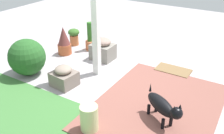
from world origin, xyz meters
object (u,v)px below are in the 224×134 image
Objects in this scene: terracotta_pot_broad at (74,36)px; terracotta_pot_spiky at (64,41)px; terracotta_pot_tall at (90,40)px; stone_planter_nearest at (103,49)px; doormat at (173,70)px; porch_pillar at (96,17)px; round_shrub at (27,57)px; ceramic_urn at (89,118)px; dog at (163,106)px; stone_planter_mid at (64,77)px.

terracotta_pot_broad is 0.56m from terracotta_pot_spiky.
terracotta_pot_tall reaches higher than terracotta_pot_broad.
terracotta_pot_broad is at bearing -16.88° from stone_planter_nearest.
terracotta_pot_tall is (0.53, -0.28, 0.01)m from stone_planter_nearest.
stone_planter_nearest is 0.72× the size of doormat.
terracotta_pot_broad is at bearing -3.84° from terracotta_pot_tall.
round_shrub is at bearing 31.83° from porch_pillar.
round_shrub is at bearing 96.50° from terracotta_pot_broad.
ceramic_urn is 0.58× the size of doormat.
terracotta_pot_spiky reaches higher than terracotta_pot_broad.
terracotta_pot_spiky is 0.97× the size of dog.
stone_planter_nearest is 1.54m from doormat.
terracotta_pot_broad is 0.64× the size of terracotta_pot_spiky.
stone_planter_mid is at bearing 70.29° from porch_pillar.
stone_planter_nearest is 1.24× the size of ceramic_urn.
porch_pillar is 5.69× the size of ceramic_urn.
dog is 1.03m from ceramic_urn.
terracotta_pot_tall reaches higher than dog.
dog is (-1.86, 0.07, 0.11)m from stone_planter_mid.
round_shrub reaches higher than terracotta_pot_broad.
round_shrub is at bearing -1.13° from dog.
dog is (-2.92, 1.67, 0.05)m from terracotta_pot_broad.
terracotta_pot_broad is 0.61× the size of doormat.
dog is at bearing 177.85° from stone_planter_mid.
terracotta_pot_tall reaches higher than ceramic_urn.
ceramic_urn is 2.31m from doormat.
stone_planter_nearest is at bearing 152.08° from terracotta_pot_tall.
doormat is (-1.24, -0.86, -1.10)m from porch_pillar.
terracotta_pot_spiky reaches higher than stone_planter_mid.
terracotta_pot_spiky is (0.03, -1.08, -0.05)m from round_shrub.
terracotta_pot_tall is (-0.36, -0.50, -0.07)m from terracotta_pot_spiky.
porch_pillar reaches higher than ceramic_urn.
terracotta_pot_broad is at bearing -35.08° from porch_pillar.
round_shrub is 2.08m from ceramic_urn.
doormat is (-2.36, -1.56, -0.34)m from round_shrub.
terracotta_pot_tall is 2.81m from ceramic_urn.
porch_pillar is 1.46m from terracotta_pot_spiky.
stone_planter_nearest reaches higher than doormat.
stone_planter_mid is 1.92m from terracotta_pot_broad.
stone_planter_nearest is at bearing -89.31° from stone_planter_mid.
round_shrub is 2.74m from dog.
stone_planter_mid is 1.41m from terracotta_pot_spiky.
doormat is at bearing -133.96° from stone_planter_mid.
doormat is at bearing -146.66° from round_shrub.
terracotta_pot_spiky reaches higher than doormat.
round_shrub is 1.79× the size of ceramic_urn.
porch_pillar is 1.48m from terracotta_pot_tall.
stone_planter_mid is at bearing -178.98° from round_shrub.
terracotta_pot_tall is (0.55, -1.57, 0.06)m from stone_planter_mid.
dog reaches higher than stone_planter_nearest.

